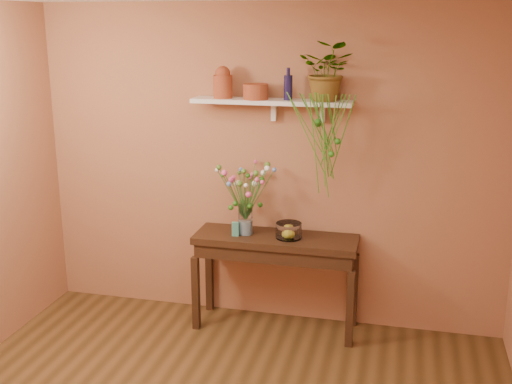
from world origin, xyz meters
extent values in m
cube|color=#A26349|center=(0.00, 2.00, 1.35)|extent=(4.00, 0.04, 2.70)
cube|color=#351F13|center=(0.12, 1.76, 0.79)|extent=(1.35, 0.44, 0.06)
cube|color=#351F13|center=(0.12, 1.76, 0.71)|extent=(1.30, 0.40, 0.12)
cube|color=#351F13|center=(-0.53, 1.57, 0.32)|extent=(0.06, 0.06, 0.65)
cube|color=#351F13|center=(0.77, 1.57, 0.32)|extent=(0.06, 0.06, 0.65)
cube|color=#351F13|center=(-0.53, 1.95, 0.32)|extent=(0.06, 0.06, 0.65)
cube|color=#351F13|center=(0.77, 1.95, 0.32)|extent=(0.06, 0.06, 0.65)
cube|color=white|center=(0.05, 1.87, 1.92)|extent=(1.30, 0.24, 0.04)
cube|color=white|center=(0.05, 1.97, 1.83)|extent=(0.04, 0.05, 0.15)
cube|color=white|center=(0.45, 1.97, 1.83)|extent=(0.04, 0.05, 0.15)
cylinder|color=#9C331F|center=(-0.35, 1.85, 2.03)|extent=(0.19, 0.19, 0.18)
sphere|color=#9C331F|center=(-0.35, 1.85, 2.13)|extent=(0.12, 0.12, 0.12)
cylinder|color=#9C331F|center=(-0.07, 1.84, 2.00)|extent=(0.24, 0.24, 0.12)
cylinder|color=#161139|center=(0.19, 1.86, 2.03)|extent=(0.07, 0.07, 0.19)
cylinder|color=#161139|center=(0.19, 1.86, 2.16)|extent=(0.03, 0.03, 0.06)
imported|color=#2A6D18|center=(0.50, 1.87, 2.17)|extent=(0.47, 0.43, 0.46)
cylinder|color=#2A6D18|center=(0.51, 1.68, 1.68)|extent=(0.06, 0.19, 0.67)
cylinder|color=#469028|center=(0.36, 1.73, 1.69)|extent=(0.30, 0.12, 0.65)
cylinder|color=#469028|center=(0.48, 1.75, 1.60)|extent=(0.13, 0.07, 0.84)
cylinder|color=#2A6D18|center=(0.45, 1.75, 1.82)|extent=(0.05, 0.07, 0.39)
cylinder|color=#469028|center=(0.57, 1.67, 1.71)|extent=(0.08, 0.20, 0.61)
cylinder|color=#469028|center=(0.56, 1.73, 1.77)|extent=(0.07, 0.20, 0.50)
cylinder|color=#2A6D18|center=(0.56, 1.74, 1.72)|extent=(0.21, 0.16, 0.60)
cylinder|color=#469028|center=(0.47, 1.73, 1.77)|extent=(0.17, 0.21, 0.50)
cylinder|color=#469028|center=(0.50, 1.69, 1.65)|extent=(0.03, 0.15, 0.74)
cylinder|color=#2A6D18|center=(0.57, 1.74, 1.79)|extent=(0.15, 0.15, 0.46)
cylinder|color=#469028|center=(0.43, 1.72, 1.61)|extent=(0.07, 0.21, 0.82)
cylinder|color=#469028|center=(0.34, 1.75, 1.78)|extent=(0.27, 0.13, 0.49)
cylinder|color=#2A6D18|center=(0.43, 1.70, 1.78)|extent=(0.23, 0.13, 0.48)
cylinder|color=#469028|center=(0.51, 1.74, 1.67)|extent=(0.14, 0.10, 0.69)
cylinder|color=#469028|center=(0.48, 1.74, 1.76)|extent=(0.19, 0.17, 0.51)
cylinder|color=#2A6D18|center=(0.64, 1.71, 1.69)|extent=(0.20, 0.15, 0.66)
cylinder|color=#469028|center=(0.63, 1.70, 1.82)|extent=(0.15, 0.11, 0.40)
cylinder|color=#469028|center=(0.46, 1.67, 1.68)|extent=(0.23, 0.19, 0.67)
cylinder|color=#2A6D18|center=(0.55, 1.70, 1.82)|extent=(0.09, 0.13, 0.40)
sphere|color=#2A6D18|center=(0.45, 1.72, 1.78)|extent=(0.05, 0.05, 0.05)
sphere|color=#2A6D18|center=(0.45, 1.68, 1.80)|extent=(0.05, 0.05, 0.05)
sphere|color=#2A6D18|center=(0.60, 1.73, 1.65)|extent=(0.05, 0.05, 0.05)
sphere|color=#2A6D18|center=(0.56, 1.72, 1.54)|extent=(0.05, 0.05, 0.05)
cylinder|color=white|center=(-0.14, 1.76, 0.95)|extent=(0.12, 0.12, 0.25)
cylinder|color=silver|center=(-0.14, 1.76, 0.88)|extent=(0.11, 0.11, 0.12)
cylinder|color=#386B28|center=(-0.12, 1.67, 1.18)|extent=(0.04, 0.17, 0.45)
sphere|color=#5C942D|center=(-0.11, 1.59, 1.40)|extent=(0.04, 0.04, 0.04)
cylinder|color=#386B28|center=(-0.11, 1.64, 1.13)|extent=(0.07, 0.25, 0.35)
sphere|color=white|center=(-0.07, 1.52, 1.31)|extent=(0.03, 0.03, 0.03)
cylinder|color=#386B28|center=(-0.10, 1.67, 1.09)|extent=(0.07, 0.19, 0.27)
sphere|color=#E74E90|center=(-0.07, 1.58, 1.22)|extent=(0.05, 0.05, 0.05)
cylinder|color=#386B28|center=(-0.08, 1.70, 1.14)|extent=(0.13, 0.12, 0.37)
sphere|color=#E74E90|center=(-0.02, 1.65, 1.32)|extent=(0.04, 0.04, 0.04)
cylinder|color=#386B28|center=(-0.05, 1.69, 1.14)|extent=(0.18, 0.15, 0.36)
sphere|color=#E74E90|center=(0.03, 1.62, 1.31)|extent=(0.04, 0.04, 0.04)
cylinder|color=#386B28|center=(-0.07, 1.74, 1.13)|extent=(0.15, 0.04, 0.35)
sphere|color=#2A6D18|center=(0.00, 1.73, 1.30)|extent=(0.05, 0.05, 0.05)
cylinder|color=#386B28|center=(-0.09, 1.73, 1.16)|extent=(0.11, 0.06, 0.41)
sphere|color=#5C942D|center=(-0.04, 1.71, 1.36)|extent=(0.05, 0.05, 0.05)
cylinder|color=#386B28|center=(-0.02, 1.77, 1.17)|extent=(0.24, 0.04, 0.43)
sphere|color=#5A80CB|center=(0.10, 1.79, 1.38)|extent=(0.04, 0.04, 0.04)
cylinder|color=#386B28|center=(-0.10, 1.76, 1.11)|extent=(0.09, 0.01, 0.31)
sphere|color=white|center=(-0.06, 1.76, 1.26)|extent=(0.05, 0.05, 0.05)
cylinder|color=#386B28|center=(-0.05, 1.78, 1.17)|extent=(0.18, 0.05, 0.43)
sphere|color=white|center=(0.03, 1.80, 1.38)|extent=(0.05, 0.05, 0.05)
cylinder|color=#386B28|center=(-0.06, 1.81, 1.18)|extent=(0.17, 0.11, 0.45)
sphere|color=#5C942D|center=(0.02, 1.86, 1.40)|extent=(0.05, 0.05, 0.05)
cylinder|color=#386B28|center=(-0.08, 1.85, 1.14)|extent=(0.11, 0.18, 0.36)
sphere|color=white|center=(-0.03, 1.93, 1.31)|extent=(0.05, 0.05, 0.05)
cylinder|color=#386B28|center=(-0.12, 1.85, 1.18)|extent=(0.05, 0.20, 0.45)
sphere|color=#E74E90|center=(-0.10, 1.95, 1.40)|extent=(0.03, 0.03, 0.03)
cylinder|color=#386B28|center=(-0.13, 1.84, 1.13)|extent=(0.02, 0.17, 0.34)
sphere|color=#E74E90|center=(-0.12, 1.92, 1.30)|extent=(0.04, 0.04, 0.04)
cylinder|color=#386B28|center=(-0.14, 1.86, 1.11)|extent=(0.01, 0.20, 0.31)
sphere|color=#E74E90|center=(-0.15, 1.96, 1.27)|extent=(0.04, 0.04, 0.04)
cylinder|color=#386B28|center=(-0.14, 1.81, 1.13)|extent=(0.01, 0.11, 0.35)
sphere|color=#2A6D18|center=(-0.14, 1.86, 1.30)|extent=(0.04, 0.04, 0.04)
cylinder|color=#386B28|center=(-0.19, 1.85, 1.13)|extent=(0.10, 0.19, 0.35)
sphere|color=#5C942D|center=(-0.24, 1.94, 1.30)|extent=(0.03, 0.03, 0.03)
cylinder|color=#386B28|center=(-0.19, 1.85, 1.14)|extent=(0.09, 0.20, 0.37)
sphere|color=#5A80CB|center=(-0.23, 1.95, 1.33)|extent=(0.03, 0.03, 0.03)
cylinder|color=#386B28|center=(-0.18, 1.78, 1.10)|extent=(0.08, 0.05, 0.29)
sphere|color=white|center=(-0.21, 1.80, 1.25)|extent=(0.05, 0.05, 0.05)
cylinder|color=#386B28|center=(-0.18, 1.78, 1.10)|extent=(0.09, 0.05, 0.28)
sphere|color=white|center=(-0.23, 1.80, 1.24)|extent=(0.04, 0.04, 0.04)
cylinder|color=#386B28|center=(-0.25, 1.76, 1.17)|extent=(0.23, 0.01, 0.43)
sphere|color=#5C942D|center=(-0.37, 1.76, 1.38)|extent=(0.04, 0.04, 0.04)
cylinder|color=#386B28|center=(-0.26, 1.77, 1.16)|extent=(0.25, 0.02, 0.40)
sphere|color=white|center=(-0.38, 1.77, 1.35)|extent=(0.04, 0.04, 0.04)
cylinder|color=#386B28|center=(-0.20, 1.74, 1.12)|extent=(0.12, 0.04, 0.34)
sphere|color=#E74E90|center=(-0.25, 1.73, 1.29)|extent=(0.05, 0.05, 0.05)
cylinder|color=#386B28|center=(-0.19, 1.75, 1.13)|extent=(0.10, 0.03, 0.35)
sphere|color=#E74E90|center=(-0.23, 1.74, 1.31)|extent=(0.04, 0.04, 0.04)
cylinder|color=#386B28|center=(-0.21, 1.70, 1.16)|extent=(0.15, 0.13, 0.41)
sphere|color=#E74E90|center=(-0.28, 1.64, 1.37)|extent=(0.05, 0.05, 0.05)
cylinder|color=#386B28|center=(-0.22, 1.69, 1.15)|extent=(0.16, 0.14, 0.40)
sphere|color=#2A6D18|center=(-0.30, 1.63, 1.35)|extent=(0.03, 0.03, 0.03)
cylinder|color=#386B28|center=(-0.15, 1.71, 1.12)|extent=(0.03, 0.10, 0.32)
sphere|color=#5C942D|center=(-0.16, 1.67, 1.28)|extent=(0.04, 0.04, 0.04)
cylinder|color=#386B28|center=(-0.18, 1.66, 1.13)|extent=(0.08, 0.21, 0.35)
sphere|color=#5A80CB|center=(-0.22, 1.55, 1.30)|extent=(0.04, 0.04, 0.04)
sphere|color=#2A6D18|center=(-0.19, 1.86, 1.07)|extent=(0.04, 0.04, 0.04)
sphere|color=#2A6D18|center=(-0.09, 1.71, 1.08)|extent=(0.04, 0.04, 0.04)
sphere|color=#2A6D18|center=(-0.04, 1.86, 1.05)|extent=(0.04, 0.04, 0.04)
sphere|color=#2A6D18|center=(-0.11, 1.81, 1.06)|extent=(0.04, 0.04, 0.04)
sphere|color=#2A6D18|center=(-0.24, 1.67, 1.07)|extent=(0.04, 0.04, 0.04)
sphere|color=#2A6D18|center=(-0.22, 1.72, 1.09)|extent=(0.04, 0.04, 0.04)
cylinder|color=white|center=(0.23, 1.75, 0.89)|extent=(0.21, 0.21, 0.13)
cylinder|color=white|center=(0.23, 1.75, 0.83)|extent=(0.21, 0.21, 0.01)
sphere|color=yellow|center=(0.23, 1.73, 0.87)|extent=(0.08, 0.08, 0.08)
cube|color=teal|center=(-0.21, 1.70, 0.88)|extent=(0.06, 0.05, 0.12)
camera|label=1|loc=(1.12, -3.05, 2.54)|focal=43.98mm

